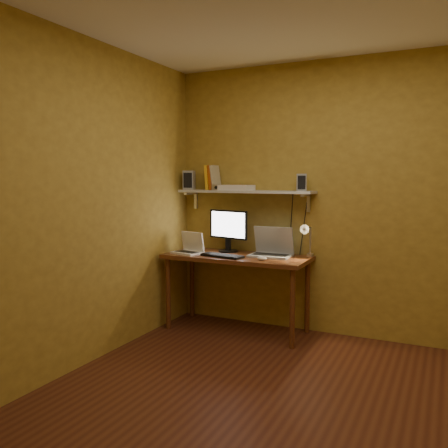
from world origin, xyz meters
The scene contains 14 objects.
room centered at (0.00, 0.00, 1.30)m, with size 3.44×3.24×2.64m.
desk centered at (-0.95, 1.28, 0.66)m, with size 1.40×0.60×0.75m.
wall_shelf centered at (-0.95, 1.47, 1.36)m, with size 1.40×0.25×0.21m.
monitor centered at (-1.12, 1.44, 0.99)m, with size 0.46×0.24×0.42m.
laptop centered at (-0.63, 1.38, 0.82)m, with size 0.39×0.28×0.28m.
netbook centered at (-1.42, 1.18, 0.81)m, with size 0.32×0.26×0.21m.
keyboard centered at (-1.04, 1.13, 0.76)m, with size 0.42×0.14×0.02m, color black.
mouse centered at (-0.63, 1.12, 0.77)m, with size 0.10×0.06×0.03m, color white.
desk_lamp centered at (-0.29, 1.41, 0.96)m, with size 0.09×0.23×0.38m.
speaker_left centered at (-1.59, 1.47, 1.47)m, with size 0.11×0.11×0.20m, color #999DA2.
speaker_right centered at (-0.38, 1.48, 1.46)m, with size 0.09×0.09×0.16m, color #999DA2.
books centered at (-1.32, 1.49, 1.50)m, with size 0.13×0.17×0.25m.
shelf_camera centered at (-1.23, 1.39, 1.40)m, with size 0.10×0.06×0.06m.
router centered at (-1.04, 1.46, 1.40)m, with size 0.32×0.21×0.05m, color white.
Camera 1 is at (0.91, -2.88, 1.50)m, focal length 38.00 mm.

